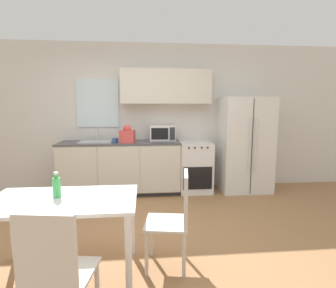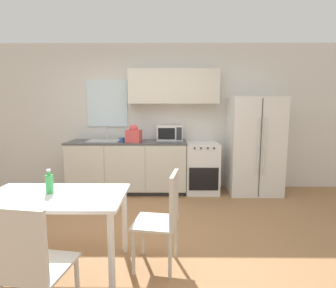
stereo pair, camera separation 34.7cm
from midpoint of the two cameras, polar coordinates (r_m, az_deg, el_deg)
name	(u,v)px [view 1 (the left image)]	position (r m, az deg, el deg)	size (l,w,h in m)	color
ground_plane	(139,239)	(3.31, -9.61, -19.72)	(12.00, 12.00, 0.00)	#9E7047
wall_back	(143,113)	(4.97, -7.58, 6.68)	(12.00, 0.38, 2.70)	silver
kitchen_counter	(121,167)	(4.80, -12.33, -5.01)	(2.11, 0.66, 0.93)	#333333
oven_range	(194,167)	(4.84, 3.75, -4.98)	(0.58, 0.62, 0.90)	white
refrigerator	(245,144)	(4.97, 14.45, -0.12)	(0.90, 0.71, 1.71)	silver
kitchen_sink	(96,141)	(4.80, -17.41, 0.59)	(0.55, 0.44, 0.23)	#B7BABC
microwave	(162,133)	(4.80, -3.32, 2.43)	(0.46, 0.32, 0.28)	silver
coffee_mug	(115,140)	(4.59, -13.51, 0.76)	(0.13, 0.09, 0.08)	#335999
grocery_bag_0	(127,135)	(4.52, -11.04, 1.90)	(0.27, 0.24, 0.31)	#D14C4C
dining_table	(63,210)	(2.63, -25.58, -12.82)	(1.30, 0.74, 0.73)	white
dining_chair_near	(54,270)	(1.99, -28.63, -23.02)	(0.46, 0.46, 0.93)	beige
dining_chair_side	(177,213)	(2.56, -2.11, -14.91)	(0.46, 0.46, 0.93)	beige
drink_bottle	(57,187)	(2.64, -26.65, -8.36)	(0.07, 0.07, 0.23)	#3FB259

